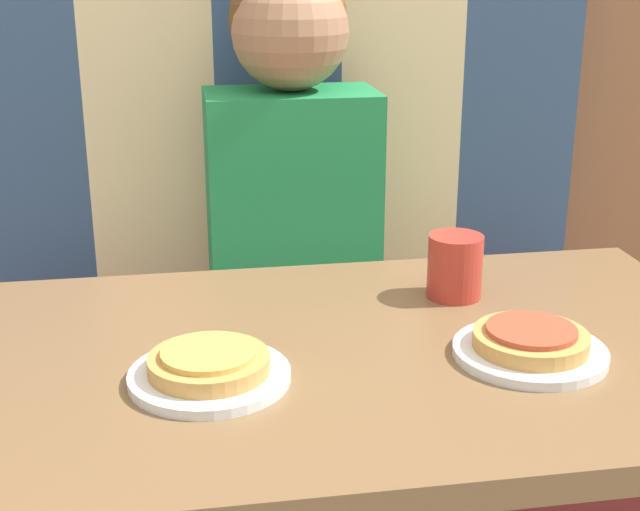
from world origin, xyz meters
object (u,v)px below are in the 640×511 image
Objects in this scene: plate_right at (530,352)px; pizza_left at (209,362)px; plate_left at (210,376)px; person at (291,147)px; drinking_cup at (455,266)px; pizza_right at (531,338)px.

plate_right is 0.39m from pizza_left.
plate_left is 1.00× the size of plate_right.
person reaches higher than pizza_left.
person reaches higher than plate_right.
drinking_cup is at bearing 30.06° from pizza_left.
drinking_cup is (0.36, 0.21, 0.04)m from plate_left.
pizza_right is at bearing 0.00° from plate_left.
plate_left is 0.41m from drinking_cup.
person is at bearing 105.07° from plate_right.
pizza_left is at bearing -105.07° from person.
pizza_left and pizza_right have the same top height.
drinking_cup is at bearing 98.51° from plate_right.
pizza_left is (-0.39, 0.00, 0.02)m from plate_right.
pizza_right reaches higher than plate_right.
person is 0.75m from pizza_right.
person is 3.97× the size of plate_right.
plate_left is at bearing -180.00° from pizza_right.
pizza_left is at bearing -149.94° from drinking_cup.
pizza_right is at bearing -74.93° from person.
person reaches higher than pizza_right.
drinking_cup is at bearing 98.51° from pizza_right.
plate_left is 0.39m from pizza_right.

